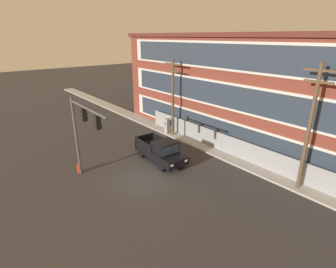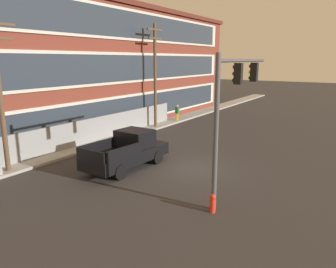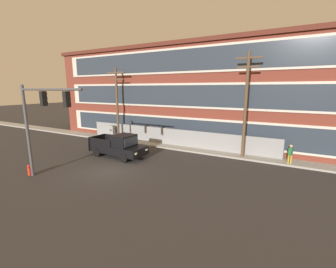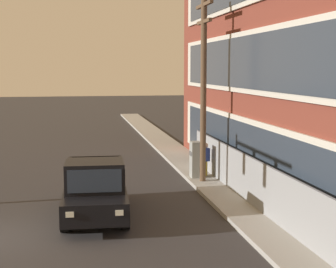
{
  "view_description": "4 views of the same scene",
  "coord_description": "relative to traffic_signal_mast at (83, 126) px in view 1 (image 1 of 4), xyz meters",
  "views": [
    {
      "loc": [
        14.91,
        -9.51,
        10.42
      ],
      "look_at": [
        -1.04,
        3.38,
        2.7
      ],
      "focal_mm": 28.0,
      "sensor_mm": 36.0,
      "label": 1
    },
    {
      "loc": [
        -15.51,
        -8.28,
        6.01
      ],
      "look_at": [
        0.01,
        1.52,
        1.82
      ],
      "focal_mm": 35.0,
      "sensor_mm": 36.0,
      "label": 2
    },
    {
      "loc": [
        11.47,
        -11.75,
        6.0
      ],
      "look_at": [
        2.35,
        4.92,
        2.16
      ],
      "focal_mm": 24.0,
      "sensor_mm": 36.0,
      "label": 3
    },
    {
      "loc": [
        15.64,
        2.48,
        5.08
      ],
      "look_at": [
        1.81,
        5.01,
        3.28
      ],
      "focal_mm": 55.0,
      "sensor_mm": 36.0,
      "label": 4
    }
  ],
  "objects": [
    {
      "name": "ground_plane",
      "position": [
        2.44,
        3.24,
        -4.44
      ],
      "size": [
        160.0,
        160.0,
        0.0
      ],
      "primitive_type": "plane",
      "color": "#333030"
    },
    {
      "name": "brick_mill_building",
      "position": [
        6.75,
        17.45,
        0.92
      ],
      "size": [
        41.1,
        10.45,
        10.7
      ],
      "color": "brown",
      "rests_on": "ground"
    },
    {
      "name": "chain_link_fence",
      "position": [
        2.99,
        12.0,
        -3.48
      ],
      "size": [
        21.51,
        0.06,
        1.9
      ],
      "color": "gray",
      "rests_on": "ground"
    },
    {
      "name": "electrical_cabinet",
      "position": [
        -4.31,
        11.07,
        -3.55
      ],
      "size": [
        0.58,
        0.43,
        1.79
      ],
      "color": "#939993",
      "rests_on": "ground"
    },
    {
      "name": "sidewalk_building_side",
      "position": [
        2.44,
        11.6,
        -4.36
      ],
      "size": [
        80.0,
        1.85,
        0.16
      ],
      "primitive_type": "cube",
      "color": "#9E9B93",
      "rests_on": "ground"
    },
    {
      "name": "utility_pole_midblock",
      "position": [
        10.54,
        11.2,
        0.43
      ],
      "size": [
        2.09,
        0.26,
        8.94
      ],
      "color": "brown",
      "rests_on": "ground"
    },
    {
      "name": "fire_hydrant",
      "position": [
        -1.86,
        -0.07,
        -4.06
      ],
      "size": [
        0.24,
        0.24,
        0.78
      ],
      "color": "red",
      "rests_on": "ground"
    },
    {
      "name": "pickup_truck_black",
      "position": [
        0.75,
        6.36,
        -3.48
      ],
      "size": [
        5.48,
        2.34,
        2.07
      ],
      "color": "black",
      "rests_on": "ground"
    },
    {
      "name": "pedestrian_by_fence",
      "position": [
        -4.56,
        11.62,
        -3.47
      ],
      "size": [
        0.46,
        0.36,
        1.69
      ],
      "color": "#B7932D",
      "rests_on": "ground"
    },
    {
      "name": "traffic_signal_mast",
      "position": [
        0.0,
        0.0,
        0.0
      ],
      "size": [
        5.68,
        0.43,
        6.26
      ],
      "color": "#4C4C51",
      "rests_on": "ground"
    },
    {
      "name": "utility_pole_near_corner",
      "position": [
        -3.49,
        11.22,
        0.13
      ],
      "size": [
        2.44,
        0.26,
        8.25
      ],
      "color": "brown",
      "rests_on": "ground"
    }
  ]
}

